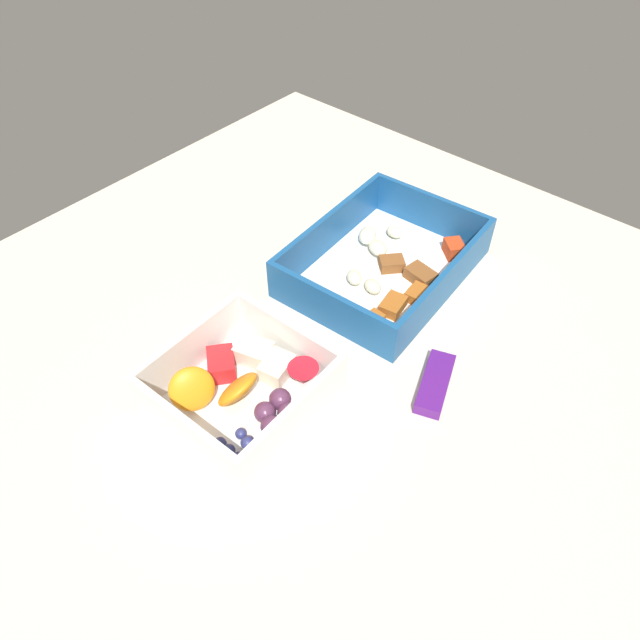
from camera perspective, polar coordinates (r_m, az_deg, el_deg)
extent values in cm
cube|color=beige|center=(57.63, 0.05, -3.80)|extent=(80.00, 80.00, 2.00)
cube|color=white|center=(64.64, 6.16, 4.40)|extent=(21.65, 16.80, 0.60)
cube|color=#19518C|center=(70.05, 10.81, 10.35)|extent=(1.67, 15.41, 4.68)
cube|color=#19518C|center=(56.64, 0.92, 0.99)|extent=(1.67, 15.41, 4.68)
cube|color=#19518C|center=(60.58, 12.26, 3.38)|extent=(19.42, 1.95, 4.68)
cube|color=#19518C|center=(65.99, 0.87, 8.71)|extent=(19.42, 1.95, 4.68)
ellipsoid|color=beige|center=(59.31, 0.77, 1.71)|extent=(3.24, 2.71, 1.38)
ellipsoid|color=beige|center=(62.52, 3.38, 4.23)|extent=(2.62, 2.71, 1.11)
ellipsoid|color=beige|center=(67.77, 4.69, 8.28)|extent=(3.49, 3.22, 1.43)
ellipsoid|color=beige|center=(69.02, 7.32, 8.56)|extent=(1.88, 2.38, 1.06)
ellipsoid|color=beige|center=(61.59, 5.21, 3.31)|extent=(2.34, 2.69, 1.12)
ellipsoid|color=beige|center=(66.23, 5.70, 7.07)|extent=(2.90, 3.25, 1.34)
cube|color=red|center=(67.68, 13.01, 6.85)|extent=(3.01, 3.08, 1.66)
cube|color=#AD5B1E|center=(60.05, 7.19, 1.45)|extent=(3.24, 2.51, 1.18)
cube|color=#AD5B1E|center=(58.21, 4.97, -0.22)|extent=(3.03, 1.78, 1.04)
cube|color=brown|center=(63.72, 9.85, 4.35)|extent=(2.60, 3.43, 1.35)
cube|color=brown|center=(64.78, 7.05, 5.51)|extent=(3.29, 3.24, 1.25)
cube|color=#AD5B1E|center=(61.65, 9.63, 2.50)|extent=(2.70, 2.33, 1.11)
cube|color=#387A33|center=(66.14, 7.46, 5.87)|extent=(0.60, 0.40, 0.20)
cube|color=#387A33|center=(70.32, 7.18, 8.73)|extent=(0.60, 0.40, 0.20)
cube|color=#387A33|center=(60.83, 2.40, 1.93)|extent=(0.60, 0.40, 0.20)
cube|color=white|center=(53.33, -7.52, -7.88)|extent=(13.94, 13.54, 0.60)
cube|color=white|center=(54.03, -3.07, -1.95)|extent=(1.08, 13.06, 4.71)
cube|color=white|center=(49.10, -13.10, -10.70)|extent=(1.08, 13.06, 4.71)
cube|color=white|center=(48.53, -2.47, -9.84)|extent=(12.28, 1.06, 4.71)
cube|color=white|center=(54.49, -12.49, -2.80)|extent=(12.28, 1.06, 4.71)
ellipsoid|color=orange|center=(51.79, -12.47, -6.63)|extent=(5.08, 4.76, 4.14)
ellipsoid|color=orange|center=(51.08, -8.09, -6.74)|extent=(4.51, 4.12, 4.12)
cube|color=#F4EACC|center=(53.71, -4.25, -4.74)|extent=(3.59, 2.98, 1.90)
cube|color=#F4EACC|center=(55.05, -6.49, -3.22)|extent=(3.36, 3.91, 1.99)
cube|color=red|center=(54.60, -9.66, -4.30)|extent=(3.94, 4.07, 1.95)
sphere|color=#562D4C|center=(50.03, -4.78, -10.34)|extent=(1.92, 1.92, 1.92)
sphere|color=#562D4C|center=(50.87, -5.44, -9.01)|extent=(1.91, 1.91, 1.91)
sphere|color=#562D4C|center=(51.51, -3.94, -7.76)|extent=(1.99, 1.99, 1.99)
sphere|color=#562D4C|center=(50.73, -3.16, -9.04)|extent=(1.88, 1.88, 1.88)
cone|color=red|center=(52.77, -1.64, -5.51)|extent=(2.88, 2.88, 2.30)
sphere|color=navy|center=(49.32, -8.02, -13.20)|extent=(0.94, 0.94, 0.94)
sphere|color=navy|center=(48.70, -7.16, -14.23)|extent=(0.99, 0.99, 0.99)
sphere|color=navy|center=(49.67, -8.95, -12.54)|extent=(1.10, 1.10, 1.10)
sphere|color=navy|center=(50.13, -9.77, -11.86)|extent=(1.10, 1.10, 1.10)
sphere|color=navy|center=(49.78, -7.13, -11.87)|extent=(1.20, 1.20, 1.20)
sphere|color=navy|center=(50.44, -7.77, -11.00)|extent=(1.00, 1.00, 1.00)
cube|color=#51197A|center=(54.72, 11.23, -6.12)|extent=(7.40, 4.68, 1.20)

